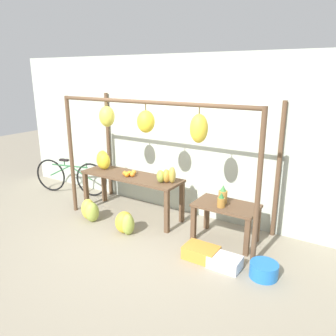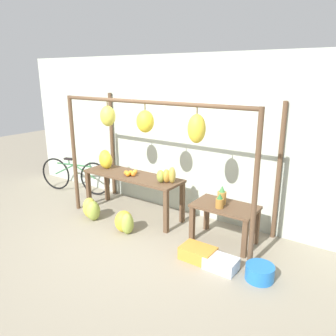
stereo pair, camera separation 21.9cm
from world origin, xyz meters
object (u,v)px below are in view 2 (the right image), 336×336
(banana_pile_on_table, at_px, (106,160))
(blue_bucket, at_px, (260,272))
(fruit_crate_white, at_px, (198,253))
(papaya_pile, at_px, (166,176))
(fruit_crate_purple, at_px, (221,263))
(parked_bicycle, at_px, (75,175))
(pineapple_cluster, at_px, (221,198))
(banana_pile_ground_left, at_px, (91,209))
(banana_pile_ground_right, at_px, (125,222))
(orange_pile, at_px, (131,173))

(banana_pile_on_table, height_order, blue_bucket, banana_pile_on_table)
(fruit_crate_white, relative_size, papaya_pile, 1.28)
(blue_bucket, relative_size, fruit_crate_purple, 0.85)
(blue_bucket, xyz_separation_m, parked_bicycle, (-4.37, 0.80, 0.27))
(pineapple_cluster, height_order, fruit_crate_purple, pineapple_cluster)
(banana_pile_ground_left, bearing_deg, fruit_crate_white, -2.06)
(banana_pile_on_table, relative_size, banana_pile_ground_left, 0.82)
(papaya_pile, bearing_deg, parked_bicycle, 175.40)
(banana_pile_ground_right, height_order, blue_bucket, banana_pile_ground_right)
(banana_pile_on_table, bearing_deg, papaya_pile, -1.95)
(fruit_crate_white, bearing_deg, banana_pile_on_table, 164.08)
(banana_pile_on_table, bearing_deg, pineapple_cluster, -1.48)
(papaya_pile, bearing_deg, banana_pile_on_table, 178.05)
(orange_pile, height_order, parked_bicycle, orange_pile)
(banana_pile_ground_left, height_order, parked_bicycle, parked_bicycle)
(orange_pile, xyz_separation_m, banana_pile_ground_left, (-0.48, -0.52, -0.62))
(orange_pile, relative_size, blue_bucket, 0.74)
(pineapple_cluster, height_order, papaya_pile, papaya_pile)
(banana_pile_ground_left, relative_size, banana_pile_ground_right, 1.00)
(pineapple_cluster, xyz_separation_m, fruit_crate_purple, (0.35, -0.65, -0.63))
(fruit_crate_white, height_order, blue_bucket, blue_bucket)
(parked_bicycle, xyz_separation_m, fruit_crate_purple, (3.88, -0.87, -0.29))
(banana_pile_on_table, xyz_separation_m, pineapple_cluster, (2.41, -0.06, -0.21))
(papaya_pile, xyz_separation_m, fruit_crate_purple, (1.34, -0.66, -0.79))
(blue_bucket, bearing_deg, orange_pile, 167.71)
(orange_pile, xyz_separation_m, pineapple_cluster, (1.73, 0.02, -0.09))
(banana_pile_on_table, relative_size, parked_bicycle, 0.21)
(banana_pile_on_table, height_order, pineapple_cluster, banana_pile_on_table)
(orange_pile, xyz_separation_m, fruit_crate_white, (1.71, -0.60, -0.71))
(banana_pile_ground_right, bearing_deg, papaya_pile, 56.69)
(fruit_crate_white, bearing_deg, parked_bicycle, 166.58)
(orange_pile, bearing_deg, fruit_crate_white, -19.29)
(banana_pile_on_table, height_order, fruit_crate_white, banana_pile_on_table)
(fruit_crate_white, bearing_deg, banana_pile_ground_left, 177.94)
(banana_pile_on_table, xyz_separation_m, orange_pile, (0.68, -0.08, -0.12))
(banana_pile_ground_right, relative_size, fruit_crate_purple, 1.01)
(banana_pile_ground_right, height_order, parked_bicycle, parked_bicycle)
(fruit_crate_purple, bearing_deg, fruit_crate_white, 175.25)
(orange_pile, height_order, papaya_pile, papaya_pile)
(pineapple_cluster, relative_size, banana_pile_ground_right, 0.67)
(fruit_crate_white, xyz_separation_m, fruit_crate_purple, (0.37, -0.03, -0.01))
(banana_pile_ground_right, bearing_deg, pineapple_cluster, 23.01)
(papaya_pile, bearing_deg, fruit_crate_purple, -26.43)
(orange_pile, bearing_deg, parked_bicycle, 172.43)
(papaya_pile, bearing_deg, fruit_crate_white, -33.17)
(parked_bicycle, relative_size, fruit_crate_purple, 3.98)
(banana_pile_ground_left, height_order, banana_pile_ground_right, banana_pile_ground_left)
(fruit_crate_purple, bearing_deg, banana_pile_on_table, 165.51)
(pineapple_cluster, relative_size, blue_bucket, 0.79)
(fruit_crate_white, bearing_deg, orange_pile, 160.71)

